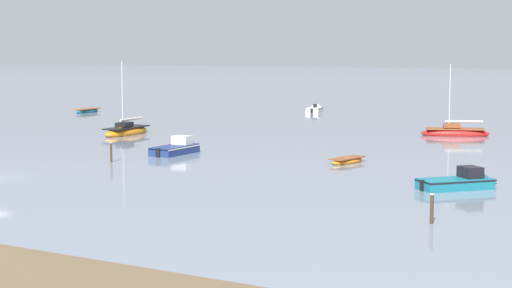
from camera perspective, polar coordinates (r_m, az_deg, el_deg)
sailboat_moored_0 at (r=87.52m, az=13.33°, el=0.76°), size 7.06×4.54×7.59m
motorboat_moored_0 at (r=119.90m, az=4.04°, el=2.31°), size 3.17×5.35×1.74m
rowboat_moored_1 at (r=120.79m, az=-11.37°, el=2.21°), size 2.17×4.86×0.74m
motorboat_moored_1 at (r=53.86m, az=14.08°, el=-2.61°), size 4.89×5.27×2.04m
sailboat_moored_1 at (r=87.50m, az=-8.78°, el=0.87°), size 2.93×7.24×7.90m
rowboat_moored_2 at (r=64.67m, az=6.20°, el=-1.14°), size 1.82×3.85×0.58m
motorboat_moored_2 at (r=70.87m, az=-5.15°, el=-0.35°), size 2.23×5.76×2.14m
mooring_post_near at (r=42.42m, az=11.83°, el=-4.33°), size 0.22×0.22×1.72m
mooring_post_left at (r=65.65m, az=-9.79°, el=-0.57°), size 0.22×0.22×1.74m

